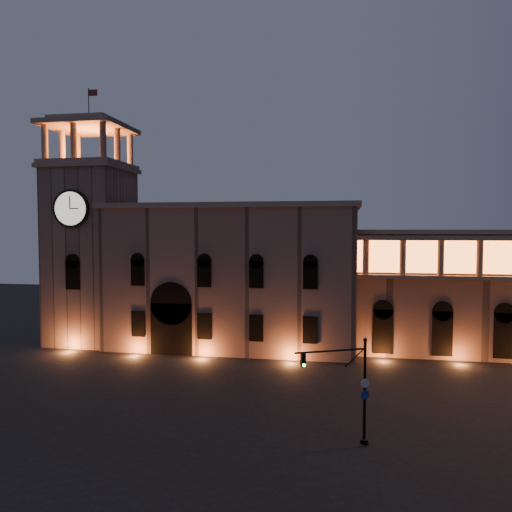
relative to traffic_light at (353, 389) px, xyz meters
name	(u,v)px	position (x,y,z in m)	size (l,w,h in m)	color
ground	(198,408)	(-12.25, 4.89, -3.81)	(160.00, 160.00, 0.00)	black
government_building	(232,276)	(-14.33, 26.83, 4.96)	(30.80, 12.80, 17.60)	#7E5F52
clock_tower	(91,245)	(-32.75, 25.87, 8.69)	(9.80, 9.80, 32.40)	#7E5F52
traffic_light	(353,389)	(0.00, 0.00, 0.00)	(4.89, 2.40, 7.26)	black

